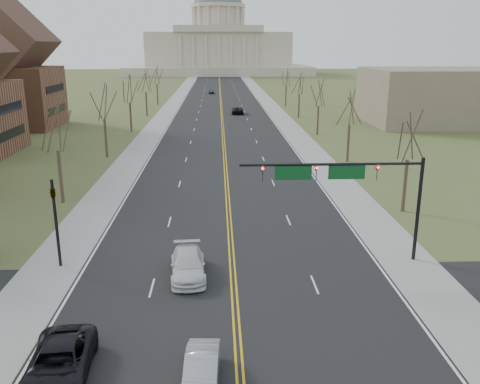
{
  "coord_description": "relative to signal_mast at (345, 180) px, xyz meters",
  "views": [
    {
      "loc": [
        -0.86,
        -18.25,
        14.25
      ],
      "look_at": [
        0.84,
        20.39,
        3.0
      ],
      "focal_mm": 38.0,
      "sensor_mm": 36.0,
      "label": 1
    }
  ],
  "objects": [
    {
      "name": "road",
      "position": [
        -7.45,
        96.5,
        -5.76
      ],
      "size": [
        20.0,
        380.0,
        0.01
      ],
      "primitive_type": "cube",
      "color": "black",
      "rests_on": "ground"
    },
    {
      "name": "center_line",
      "position": [
        -7.45,
        96.5,
        -5.75
      ],
      "size": [
        0.42,
        380.0,
        0.01
      ],
      "primitive_type": "cube",
      "color": "gold",
      "rests_on": "road"
    },
    {
      "name": "edge_line_right",
      "position": [
        2.35,
        96.5,
        -5.75
      ],
      "size": [
        0.15,
        380.0,
        0.01
      ],
      "primitive_type": "cube",
      "color": "silver",
      "rests_on": "road"
    },
    {
      "name": "capitol",
      "position": [
        -7.45,
        236.41,
        8.44
      ],
      "size": [
        90.0,
        60.0,
        50.0
      ],
      "color": "beige",
      "rests_on": "ground"
    },
    {
      "name": "tree_r_2",
      "position": [
        8.05,
        50.5,
        0.79
      ],
      "size": [
        3.74,
        3.74,
        8.5
      ],
      "color": "#3C2D23",
      "rests_on": "ground"
    },
    {
      "name": "tree_l_1",
      "position": [
        -22.95,
        34.5,
        1.18
      ],
      "size": [
        3.96,
        3.96,
        9.0
      ],
      "color": "#3C2D23",
      "rests_on": "ground"
    },
    {
      "name": "tree_l_2",
      "position": [
        -22.95,
        54.5,
        1.18
      ],
      "size": [
        3.96,
        3.96,
        9.0
      ],
      "color": "#3C2D23",
      "rests_on": "ground"
    },
    {
      "name": "tree_l_0",
      "position": [
        -22.95,
        14.5,
        1.18
      ],
      "size": [
        3.96,
        3.96,
        9.0
      ],
      "color": "#3C2D23",
      "rests_on": "ground"
    },
    {
      "name": "bldg_left_far",
      "position": [
        -45.44,
        60.5,
        3.78
      ],
      "size": [
        17.1,
        14.28,
        23.25
      ],
      "color": "brown",
      "rests_on": "ground"
    },
    {
      "name": "car_far_sb",
      "position": [
        -10.12,
        124.01,
        -5.04
      ],
      "size": [
        1.81,
        4.22,
        1.42
      ],
      "primitive_type": "imported",
      "rotation": [
        0.0,
        0.0,
        0.03
      ],
      "color": "#46484D",
      "rests_on": "road"
    },
    {
      "name": "car_far_nb",
      "position": [
        -4.04,
        77.28,
        -5.02
      ],
      "size": [
        2.52,
        5.32,
        1.47
      ],
      "primitive_type": "imported",
      "rotation": [
        0.0,
        0.0,
        3.13
      ],
      "color": "black",
      "rests_on": "road"
    },
    {
      "name": "edge_line_left",
      "position": [
        -17.25,
        96.5,
        -5.75
      ],
      "size": [
        0.15,
        380.0,
        0.01
      ],
      "primitive_type": "cube",
      "color": "silver",
      "rests_on": "road"
    },
    {
      "name": "sidewalk_left",
      "position": [
        -19.45,
        96.5,
        -5.75
      ],
      "size": [
        4.0,
        380.0,
        0.03
      ],
      "primitive_type": "cube",
      "color": "gray",
      "rests_on": "ground"
    },
    {
      "name": "tree_r_3",
      "position": [
        8.05,
        70.5,
        0.79
      ],
      "size": [
        3.74,
        3.74,
        8.5
      ],
      "color": "#3C2D23",
      "rests_on": "ground"
    },
    {
      "name": "tree_l_4",
      "position": [
        -22.95,
        94.5,
        1.18
      ],
      "size": [
        3.96,
        3.96,
        9.0
      ],
      "color": "#3C2D23",
      "rests_on": "ground"
    },
    {
      "name": "tree_r_4",
      "position": [
        8.05,
        90.5,
        0.79
      ],
      "size": [
        3.74,
        3.74,
        8.5
      ],
      "color": "#3C2D23",
      "rests_on": "ground"
    },
    {
      "name": "tree_l_3",
      "position": [
        -22.95,
        74.5,
        1.18
      ],
      "size": [
        3.96,
        3.96,
        9.0
      ],
      "color": "#3C2D23",
      "rests_on": "ground"
    },
    {
      "name": "signal_mast",
      "position": [
        0.0,
        0.0,
        0.0
      ],
      "size": [
        12.12,
        0.44,
        7.2
      ],
      "color": "black",
      "rests_on": "ground"
    },
    {
      "name": "car_sb_inner_second",
      "position": [
        -10.31,
        -1.97,
        -4.98
      ],
      "size": [
        2.53,
        5.43,
        1.53
      ],
      "primitive_type": "imported",
      "rotation": [
        0.0,
        0.0,
        0.07
      ],
      "color": "silver",
      "rests_on": "road"
    },
    {
      "name": "signal_left",
      "position": [
        -18.95,
        0.0,
        -2.05
      ],
      "size": [
        0.32,
        0.36,
        6.0
      ],
      "color": "black",
      "rests_on": "ground"
    },
    {
      "name": "car_sb_outer_lead",
      "position": [
        -15.4,
        -12.18,
        -4.95
      ],
      "size": [
        3.09,
        5.95,
        1.6
      ],
      "primitive_type": "imported",
      "rotation": [
        0.0,
        0.0,
        0.08
      ],
      "color": "black",
      "rests_on": "road"
    },
    {
      "name": "car_sb_inner_lead",
      "position": [
        -9.14,
        -12.78,
        -5.06
      ],
      "size": [
        1.64,
        4.23,
        1.37
      ],
      "primitive_type": "imported",
      "rotation": [
        0.0,
        0.0,
        -0.05
      ],
      "color": "#A3A5AB",
      "rests_on": "road"
    },
    {
      "name": "sidewalk_right",
      "position": [
        4.55,
        96.5,
        -5.75
      ],
      "size": [
        4.0,
        380.0,
        0.03
      ],
      "primitive_type": "cube",
      "color": "gray",
      "rests_on": "ground"
    },
    {
      "name": "tree_r_1",
      "position": [
        8.05,
        30.5,
        0.79
      ],
      "size": [
        3.74,
        3.74,
        8.5
      ],
      "color": "#3C2D23",
      "rests_on": "ground"
    },
    {
      "name": "bldg_right_mass",
      "position": [
        32.55,
        62.5,
        -0.76
      ],
      "size": [
        25.0,
        20.0,
        10.0
      ],
      "primitive_type": "cube",
      "color": "#786955",
      "rests_on": "ground"
    },
    {
      "name": "cross_road",
      "position": [
        -7.45,
        -7.5,
        -5.76
      ],
      "size": [
        120.0,
        14.0,
        0.01
      ],
      "primitive_type": "cube",
      "color": "black",
      "rests_on": "ground"
    },
    {
      "name": "tree_r_0",
      "position": [
        8.05,
        10.5,
        0.79
      ],
      "size": [
        3.74,
        3.74,
        8.5
      ],
      "color": "#3C2D23",
      "rests_on": "ground"
    }
  ]
}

